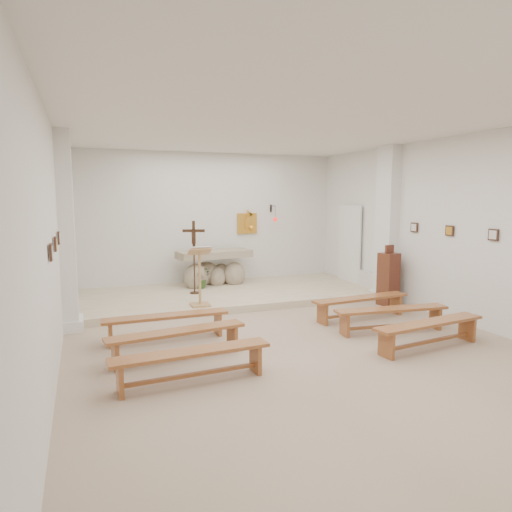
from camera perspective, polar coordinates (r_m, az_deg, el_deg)
name	(u,v)px	position (r m, az deg, el deg)	size (l,w,h in m)	color
ground	(289,341)	(7.69, 4.12, -10.52)	(7.00, 10.00, 0.00)	tan
wall_left	(53,243)	(6.67, -24.07, 1.46)	(0.02, 10.00, 3.50)	silver
wall_right	(459,230)	(9.37, 23.99, 3.01)	(0.02, 10.00, 3.50)	silver
wall_back	(209,220)	(12.04, -5.90, 4.45)	(7.00, 0.02, 3.50)	silver
ceiling	(291,124)	(7.40, 4.38, 16.13)	(7.00, 10.00, 0.02)	silver
sanctuary_platform	(226,294)	(10.84, -3.73, -4.80)	(6.98, 3.00, 0.15)	beige
pilaster_left	(67,232)	(8.65, -22.57, 2.77)	(0.26, 0.55, 3.50)	white
pilaster_right	(387,224)	(10.81, 16.05, 3.86)	(0.26, 0.55, 3.50)	white
gold_wall_relief	(247,223)	(12.33, -1.12, 4.09)	(0.55, 0.04, 0.55)	gold
sanctuary_lamp	(275,218)	(12.34, 2.34, 4.83)	(0.11, 0.36, 0.44)	black
station_frame_left_front	(51,252)	(5.87, -24.27, 0.44)	(0.03, 0.20, 0.20)	#382218
station_frame_left_mid	(55,244)	(6.87, -23.80, 1.38)	(0.03, 0.20, 0.20)	#382218
station_frame_left_rear	(59,238)	(7.86, -23.45, 2.09)	(0.03, 0.20, 0.20)	#382218
station_frame_right_front	(493,235)	(8.81, 27.55, 2.37)	(0.03, 0.20, 0.20)	#382218
station_frame_right_mid	(450,231)	(9.50, 23.05, 2.93)	(0.03, 0.20, 0.20)	#382218
station_frame_right_rear	(414,227)	(10.24, 19.18, 3.39)	(0.03, 0.20, 0.20)	#382218
radiator_left	(69,306)	(9.56, -22.38, -5.81)	(0.10, 0.85, 0.52)	silver
radiator_right	(369,282)	(11.58, 13.95, -3.23)	(0.10, 0.85, 0.52)	silver
altar	(214,270)	(11.59, -5.33, -1.80)	(1.92, 0.93, 0.95)	tan
lectern	(200,276)	(9.31, -7.03, -2.54)	(0.46, 0.39, 1.25)	tan
crucifix_stand	(194,252)	(10.50, -7.76, 0.52)	(0.49, 0.22, 1.68)	#331F10
potted_plant	(201,278)	(11.20, -6.90, -2.73)	(0.46, 0.40, 0.51)	#2D5020
donation_pedestal	(388,279)	(10.40, 16.21, -2.74)	(0.42, 0.42, 1.33)	#512A17
bench_left_front	(166,321)	(7.75, -11.17, -7.99)	(2.06, 0.34, 0.43)	brown
bench_right_front	(361,302)	(9.14, 12.98, -5.67)	(2.08, 0.49, 0.43)	brown
bench_left_second	(177,337)	(6.86, -9.82, -10.00)	(2.08, 0.60, 0.43)	brown
bench_right_second	(391,314)	(8.40, 16.57, -6.96)	(2.08, 0.57, 0.43)	brown
bench_left_third	(192,359)	(5.99, -8.04, -12.59)	(2.07, 0.45, 0.43)	brown
bench_right_third	(429,328)	(7.70, 20.86, -8.44)	(2.08, 0.57, 0.43)	brown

